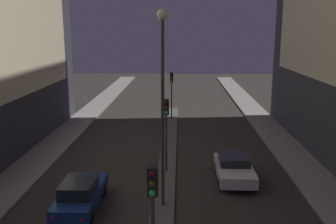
{
  "coord_description": "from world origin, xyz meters",
  "views": [
    {
      "loc": [
        0.79,
        -5.87,
        8.42
      ],
      "look_at": [
        -0.11,
        21.95,
        2.24
      ],
      "focal_mm": 40.0,
      "sensor_mm": 36.0,
      "label": 1
    }
  ],
  "objects_px": {
    "street_lamp": "(163,83)",
    "traffic_light_near": "(153,204)",
    "traffic_light_mid": "(166,119)",
    "traffic_light_far": "(172,85)",
    "car_left_lane": "(81,194)",
    "car_right_lane": "(234,168)"
  },
  "relations": [
    {
      "from": "traffic_light_far",
      "to": "car_left_lane",
      "type": "height_order",
      "value": "traffic_light_far"
    },
    {
      "from": "traffic_light_far",
      "to": "traffic_light_mid",
      "type": "bearing_deg",
      "value": -90.0
    },
    {
      "from": "traffic_light_mid",
      "to": "street_lamp",
      "type": "height_order",
      "value": "street_lamp"
    },
    {
      "from": "traffic_light_near",
      "to": "car_left_lane",
      "type": "distance_m",
      "value": 7.59
    },
    {
      "from": "street_lamp",
      "to": "car_left_lane",
      "type": "distance_m",
      "value": 6.55
    },
    {
      "from": "traffic_light_far",
      "to": "car_right_lane",
      "type": "relative_size",
      "value": 1.04
    },
    {
      "from": "traffic_light_near",
      "to": "traffic_light_far",
      "type": "xyz_separation_m",
      "value": [
        0.0,
        24.29,
        0.0
      ]
    },
    {
      "from": "traffic_light_mid",
      "to": "car_right_lane",
      "type": "relative_size",
      "value": 1.04
    },
    {
      "from": "traffic_light_far",
      "to": "street_lamp",
      "type": "bearing_deg",
      "value": -90.0
    },
    {
      "from": "traffic_light_mid",
      "to": "traffic_light_near",
      "type": "bearing_deg",
      "value": -90.0
    },
    {
      "from": "traffic_light_near",
      "to": "traffic_light_far",
      "type": "distance_m",
      "value": 24.29
    },
    {
      "from": "car_left_lane",
      "to": "car_right_lane",
      "type": "relative_size",
      "value": 1.07
    },
    {
      "from": "traffic_light_mid",
      "to": "car_right_lane",
      "type": "xyz_separation_m",
      "value": [
        3.89,
        -0.94,
        -2.61
      ]
    },
    {
      "from": "traffic_light_mid",
      "to": "traffic_light_far",
      "type": "distance_m",
      "value": 13.5
    },
    {
      "from": "traffic_light_near",
      "to": "street_lamp",
      "type": "height_order",
      "value": "street_lamp"
    },
    {
      "from": "traffic_light_mid",
      "to": "car_left_lane",
      "type": "distance_m",
      "value": 6.67
    },
    {
      "from": "traffic_light_mid",
      "to": "traffic_light_far",
      "type": "height_order",
      "value": "same"
    },
    {
      "from": "street_lamp",
      "to": "traffic_light_near",
      "type": "bearing_deg",
      "value": -90.0
    },
    {
      "from": "traffic_light_far",
      "to": "street_lamp",
      "type": "height_order",
      "value": "street_lamp"
    },
    {
      "from": "traffic_light_near",
      "to": "street_lamp",
      "type": "xyz_separation_m",
      "value": [
        0.0,
        6.44,
        2.71
      ]
    },
    {
      "from": "traffic_light_far",
      "to": "car_right_lane",
      "type": "bearing_deg",
      "value": -74.94
    },
    {
      "from": "traffic_light_mid",
      "to": "street_lamp",
      "type": "bearing_deg",
      "value": -90.0
    }
  ]
}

